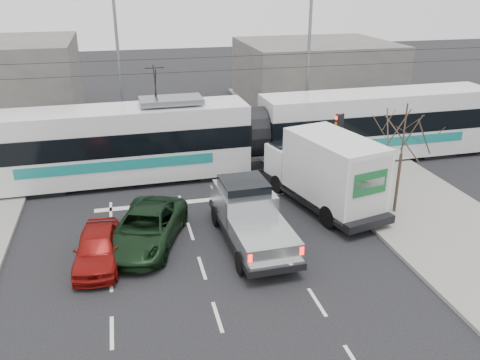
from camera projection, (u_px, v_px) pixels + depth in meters
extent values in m
plane|color=black|center=(246.00, 262.00, 19.32)|extent=(120.00, 120.00, 0.00)
cube|color=gray|center=(454.00, 234.00, 21.24)|extent=(6.00, 60.00, 0.15)
cube|color=#33302D|center=(202.00, 170.00, 28.32)|extent=(60.00, 1.60, 0.03)
cube|color=slate|center=(315.00, 72.00, 42.57)|extent=(12.00, 10.00, 5.00)
cylinder|color=#47382B|center=(398.00, 183.00, 22.64)|extent=(0.14, 0.14, 2.75)
cylinder|color=#47382B|center=(404.00, 129.00, 21.69)|extent=(0.07, 0.07, 2.25)
cylinder|color=black|center=(341.00, 148.00, 25.86)|extent=(0.12, 0.12, 3.60)
cube|color=black|center=(339.00, 124.00, 25.33)|extent=(0.28, 0.28, 0.95)
cylinder|color=#FF0C07|center=(336.00, 118.00, 25.18)|extent=(0.06, 0.20, 0.20)
cylinder|color=orange|center=(336.00, 124.00, 25.29)|extent=(0.06, 0.20, 0.20)
cylinder|color=#05330C|center=(336.00, 130.00, 25.41)|extent=(0.06, 0.20, 0.20)
cube|color=white|center=(342.00, 139.00, 25.53)|extent=(0.02, 0.30, 0.40)
cylinder|color=slate|center=(308.00, 71.00, 31.84)|extent=(0.20, 0.20, 9.00)
cylinder|color=slate|center=(120.00, 73.00, 31.16)|extent=(0.20, 0.20, 9.00)
cylinder|color=black|center=(199.00, 71.00, 26.25)|extent=(60.00, 0.03, 0.03)
cylinder|color=black|center=(199.00, 58.00, 25.98)|extent=(60.00, 0.03, 0.03)
cube|color=silver|center=(117.00, 162.00, 26.44)|extent=(13.77, 3.17, 1.66)
cube|color=black|center=(115.00, 138.00, 25.95)|extent=(13.84, 3.20, 1.13)
cube|color=silver|center=(113.00, 119.00, 25.57)|extent=(13.77, 3.05, 1.06)
cube|color=#177774|center=(117.00, 166.00, 25.02)|extent=(9.60, 0.23, 0.53)
cube|color=silver|center=(375.00, 140.00, 29.94)|extent=(13.77, 3.17, 1.66)
cube|color=black|center=(378.00, 119.00, 29.46)|extent=(13.84, 3.20, 1.13)
cube|color=silver|center=(379.00, 101.00, 29.07)|extent=(13.77, 3.05, 1.06)
cube|color=#177774|center=(389.00, 142.00, 28.53)|extent=(9.60, 0.23, 0.53)
cylinder|color=black|center=(254.00, 132.00, 27.79)|extent=(1.12, 2.78, 2.76)
cube|color=slate|center=(171.00, 100.00, 25.98)|extent=(3.23, 1.79, 0.27)
cube|color=black|center=(44.00, 185.00, 25.90)|extent=(2.18, 2.49, 0.38)
cube|color=black|center=(215.00, 169.00, 28.01)|extent=(2.18, 2.49, 0.38)
cube|color=black|center=(291.00, 162.00, 29.06)|extent=(2.18, 2.49, 0.38)
cube|color=black|center=(429.00, 149.00, 31.16)|extent=(2.18, 2.49, 0.38)
cube|color=black|center=(252.00, 231.00, 20.44)|extent=(2.39, 6.35, 0.27)
cube|color=#ADB0B2|center=(244.00, 202.00, 21.16)|extent=(2.21, 2.71, 1.24)
cube|color=black|center=(244.00, 187.00, 21.01)|extent=(1.90, 1.95, 0.59)
cube|color=#ADB0B2|center=(235.00, 194.00, 22.60)|extent=(2.09, 1.20, 0.59)
cube|color=#ADB0B2|center=(263.00, 237.00, 19.04)|extent=(2.22, 2.90, 0.70)
cube|color=silver|center=(277.00, 266.00, 17.70)|extent=(2.00, 0.27, 0.19)
cube|color=#FF0C07|center=(250.00, 258.00, 17.42)|extent=(0.15, 0.09, 0.30)
cube|color=#FF0C07|center=(302.00, 251.00, 17.90)|extent=(0.15, 0.09, 0.30)
cylinder|color=black|center=(217.00, 216.00, 22.04)|extent=(0.33, 0.88, 0.87)
cylinder|color=black|center=(260.00, 211.00, 22.54)|extent=(0.33, 0.88, 0.87)
cylinder|color=black|center=(242.00, 263.00, 18.46)|extent=(0.33, 0.88, 0.87)
cylinder|color=black|center=(293.00, 255.00, 18.96)|extent=(0.33, 0.88, 0.87)
cube|color=black|center=(322.00, 195.00, 23.86)|extent=(4.03, 7.45, 0.35)
cube|color=white|center=(292.00, 160.00, 25.75)|extent=(2.64, 2.19, 1.62)
cube|color=black|center=(291.00, 148.00, 25.64)|extent=(2.20, 1.57, 0.61)
cube|color=silver|center=(334.00, 170.00, 22.71)|extent=(3.49, 5.25, 2.98)
cube|color=silver|center=(369.00, 188.00, 20.75)|extent=(2.09, 0.55, 2.62)
cube|color=#145B28|center=(371.00, 184.00, 20.62)|extent=(1.65, 0.42, 1.01)
cube|color=black|center=(369.00, 225.00, 21.16)|extent=(2.18, 0.76, 0.18)
cylinder|color=black|center=(278.00, 184.00, 25.31)|extent=(0.51, 0.96, 0.91)
cylinder|color=black|center=(313.00, 177.00, 26.22)|extent=(0.51, 0.96, 0.91)
cylinder|color=black|center=(329.00, 217.00, 21.80)|extent=(0.53, 1.05, 1.01)
cylinder|color=black|center=(368.00, 207.00, 22.70)|extent=(0.53, 1.05, 1.01)
cube|color=black|center=(330.00, 187.00, 24.78)|extent=(2.59, 5.05, 0.24)
cube|color=black|center=(327.00, 168.00, 25.32)|extent=(2.07, 2.30, 1.11)
cube|color=black|center=(328.00, 156.00, 25.19)|extent=(1.74, 1.69, 0.53)
cube|color=black|center=(322.00, 164.00, 26.47)|extent=(1.82, 1.15, 0.53)
cube|color=black|center=(336.00, 188.00, 23.65)|extent=(2.10, 2.44, 0.63)
cube|color=silver|center=(342.00, 205.00, 22.59)|extent=(1.65, 0.45, 0.17)
cube|color=#590505|center=(325.00, 197.00, 22.50)|extent=(0.15, 0.10, 0.27)
cube|color=#590505|center=(360.00, 196.00, 22.59)|extent=(0.15, 0.10, 0.27)
cylinder|color=black|center=(308.00, 178.00, 26.21)|extent=(0.40, 0.81, 0.77)
cylinder|color=black|center=(339.00, 178.00, 26.30)|extent=(0.40, 0.81, 0.77)
cylinder|color=black|center=(320.00, 203.00, 23.36)|extent=(0.40, 0.81, 0.77)
cylinder|color=black|center=(355.00, 202.00, 23.45)|extent=(0.40, 0.81, 0.77)
imported|color=black|center=(146.00, 228.00, 20.36)|extent=(4.13, 5.80, 1.47)
imported|color=maroon|center=(98.00, 247.00, 19.01)|extent=(1.94, 4.12, 1.36)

